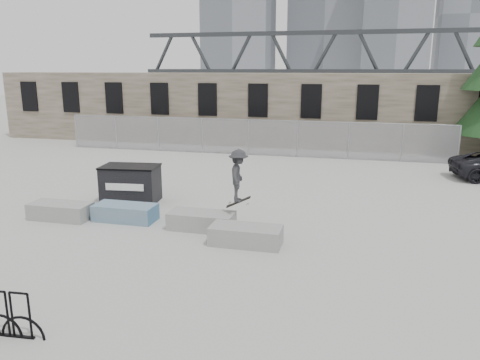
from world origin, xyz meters
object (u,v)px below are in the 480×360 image
(dumpster, at_px, (131,183))
(skateboarder, at_px, (238,176))
(planter_center_right, at_px, (201,220))
(planter_offset, at_px, (246,235))
(planter_center_left, at_px, (125,212))
(planter_far_left, at_px, (61,210))

(dumpster, bearing_deg, skateboarder, -29.76)
(planter_center_right, relative_size, planter_offset, 1.00)
(dumpster, height_order, skateboarder, skateboarder)
(planter_offset, bearing_deg, planter_center_right, 150.19)
(planter_center_left, xyz_separation_m, planter_center_right, (2.67, -0.19, 0.00))
(planter_far_left, distance_m, planter_offset, 6.47)
(planter_offset, xyz_separation_m, dumpster, (-5.12, 3.20, 0.40))
(planter_center_left, bearing_deg, planter_offset, -14.67)
(planter_center_right, bearing_deg, dumpster, 147.04)
(dumpster, bearing_deg, planter_center_left, -74.64)
(planter_offset, bearing_deg, dumpster, 148.01)
(planter_center_right, xyz_separation_m, planter_offset, (1.62, -0.93, 0.00))
(planter_center_right, height_order, dumpster, dumpster)
(planter_far_left, distance_m, dumpster, 2.79)
(planter_center_right, height_order, planter_offset, same)
(planter_far_left, height_order, planter_center_left, same)
(skateboarder, bearing_deg, planter_center_right, 95.70)
(planter_center_right, xyz_separation_m, skateboarder, (1.10, 0.29, 1.39))
(planter_far_left, xyz_separation_m, skateboarder, (5.91, 0.46, 1.39))
(planter_far_left, relative_size, planter_center_left, 1.00)
(planter_far_left, height_order, planter_offset, same)
(planter_center_right, distance_m, planter_offset, 1.87)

